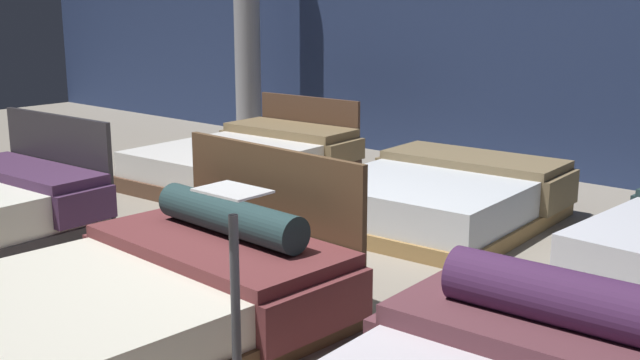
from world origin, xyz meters
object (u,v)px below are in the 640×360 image
bed_3 (249,160)px  price_sign (236,341)px  bed_1 (143,298)px  bed_4 (442,197)px  support_pillar (247,2)px

bed_3 → price_sign: size_ratio=2.08×
bed_1 → price_sign: size_ratio=2.11×
price_sign → bed_3: bearing=135.4°
bed_3 → price_sign: 4.70m
bed_3 → price_sign: bearing=-47.4°
bed_1 → bed_4: (0.02, 2.96, -0.01)m
bed_1 → price_sign: bearing=-13.1°
bed_3 → bed_4: bed_3 is taller
price_sign → support_pillar: 6.94m
price_sign → bed_1: bearing=163.6°
price_sign → support_pillar: bearing=135.5°
bed_3 → support_pillar: 2.62m
bed_1 → bed_3: 3.74m
bed_1 → bed_4: 2.96m
bed_1 → price_sign: (1.08, -0.32, 0.19)m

